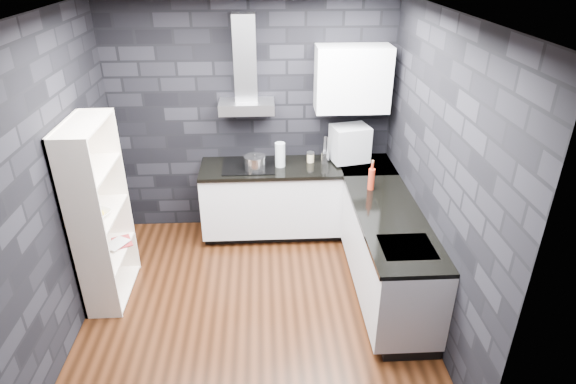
{
  "coord_description": "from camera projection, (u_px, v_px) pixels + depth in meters",
  "views": [
    {
      "loc": [
        0.13,
        -3.69,
        3.15
      ],
      "look_at": [
        0.35,
        0.45,
        1.0
      ],
      "focal_mm": 30.0,
      "sensor_mm": 36.0,
      "label": 1
    }
  ],
  "objects": [
    {
      "name": "cooktop",
      "position": [
        249.0,
        166.0,
        5.45
      ],
      "size": [
        0.58,
        0.5,
        0.01
      ],
      "primitive_type": "cube",
      "color": "black",
      "rests_on": "counter_back_top"
    },
    {
      "name": "book_red",
      "position": [
        111.0,
        235.0,
        4.77
      ],
      "size": [
        0.17,
        0.09,
        0.24
      ],
      "primitive_type": "imported",
      "rotation": [
        0.0,
        0.0,
        0.43
      ],
      "color": "maroon",
      "rests_on": "bookshelf"
    },
    {
      "name": "ceiling",
      "position": [
        243.0,
        13.0,
        3.47
      ],
      "size": [
        3.2,
        3.2,
        0.0
      ],
      "primitive_type": "plane",
      "rotation": [
        3.14,
        0.0,
        0.0
      ],
      "color": "white"
    },
    {
      "name": "wall_right",
      "position": [
        437.0,
        176.0,
        4.17
      ],
      "size": [
        0.05,
        3.2,
        2.7
      ],
      "primitive_type": "cube",
      "color": "black",
      "rests_on": "ground"
    },
    {
      "name": "utensil_crock",
      "position": [
        325.0,
        157.0,
        5.52
      ],
      "size": [
        0.1,
        0.1,
        0.13
      ],
      "primitive_type": "cylinder",
      "rotation": [
        0.0,
        0.0,
        0.02
      ],
      "color": "silver",
      "rests_on": "counter_back_top"
    },
    {
      "name": "red_bottle",
      "position": [
        371.0,
        179.0,
        4.9
      ],
      "size": [
        0.07,
        0.07,
        0.23
      ],
      "primitive_type": "cylinder",
      "rotation": [
        0.0,
        0.0,
        0.01
      ],
      "color": "#B13119",
      "rests_on": "counter_right_top"
    },
    {
      "name": "wall_left",
      "position": [
        55.0,
        185.0,
        4.02
      ],
      "size": [
        0.05,
        3.2,
        2.7
      ],
      "primitive_type": "cube",
      "color": "black",
      "rests_on": "ground"
    },
    {
      "name": "hood_body",
      "position": [
        247.0,
        107.0,
        5.26
      ],
      "size": [
        0.6,
        0.34,
        0.12
      ],
      "primitive_type": "cube",
      "color": "#A2A2A6",
      "rests_on": "wall_back"
    },
    {
      "name": "counter_right_top",
      "position": [
        391.0,
        218.0,
        4.46
      ],
      "size": [
        0.62,
        1.8,
        0.04
      ],
      "primitive_type": "cube",
      "color": "black",
      "rests_on": "counter_right_cab"
    },
    {
      "name": "glass_vase",
      "position": [
        280.0,
        155.0,
        5.4
      ],
      "size": [
        0.13,
        0.13,
        0.28
      ],
      "primitive_type": "cylinder",
      "rotation": [
        0.0,
        0.0,
        -0.14
      ],
      "color": "silver",
      "rests_on": "counter_back_top"
    },
    {
      "name": "toekick_right",
      "position": [
        388.0,
        289.0,
        4.84
      ],
      "size": [
        0.5,
        1.78,
        0.1
      ],
      "primitive_type": "cube",
      "color": "black",
      "rests_on": "ground"
    },
    {
      "name": "counter_back_top",
      "position": [
        297.0,
        167.0,
        5.48
      ],
      "size": [
        2.2,
        0.62,
        0.04
      ],
      "primitive_type": "cube",
      "color": "black",
      "rests_on": "counter_back_cab"
    },
    {
      "name": "counter_right_cab",
      "position": [
        388.0,
        254.0,
        4.65
      ],
      "size": [
        0.6,
        1.8,
        0.76
      ],
      "primitive_type": "cube",
      "color": "silver",
      "rests_on": "ground"
    },
    {
      "name": "wall_front",
      "position": [
        245.0,
        310.0,
        2.65
      ],
      "size": [
        3.2,
        0.05,
        2.7
      ],
      "primitive_type": "cube",
      "color": "black",
      "rests_on": "ground"
    },
    {
      "name": "counter_back_cab",
      "position": [
        297.0,
        198.0,
        5.67
      ],
      "size": [
        2.2,
        0.6,
        0.76
      ],
      "primitive_type": "cube",
      "color": "silver",
      "rests_on": "ground"
    },
    {
      "name": "fruit_bowl",
      "position": [
        97.0,
        215.0,
        4.41
      ],
      "size": [
        0.31,
        0.31,
        0.06
      ],
      "primitive_type": "imported",
      "rotation": [
        0.0,
        0.0,
        -0.43
      ],
      "color": "white",
      "rests_on": "bookshelf"
    },
    {
      "name": "wall_back",
      "position": [
        252.0,
        119.0,
        5.54
      ],
      "size": [
        3.2,
        0.05,
        2.7
      ],
      "primitive_type": "cube",
      "color": "black",
      "rests_on": "ground"
    },
    {
      "name": "appliance_garage",
      "position": [
        350.0,
        143.0,
        5.47
      ],
      "size": [
        0.47,
        0.4,
        0.41
      ],
      "primitive_type": "cube",
      "rotation": [
        0.0,
        0.0,
        0.22
      ],
      "color": "#ABAEB4",
      "rests_on": "counter_back_top"
    },
    {
      "name": "hood_chimney",
      "position": [
        245.0,
        58.0,
        5.09
      ],
      "size": [
        0.24,
        0.2,
        0.9
      ],
      "primitive_type": "cube",
      "color": "#A2A2A6",
      "rests_on": "hood_body"
    },
    {
      "name": "toekick_back",
      "position": [
        296.0,
        227.0,
        5.9
      ],
      "size": [
        2.18,
        0.5,
        0.1
      ],
      "primitive_type": "cube",
      "color": "black",
      "rests_on": "ground"
    },
    {
      "name": "sink_rim",
      "position": [
        407.0,
        247.0,
        4.01
      ],
      "size": [
        0.44,
        0.4,
        0.01
      ],
      "primitive_type": "cube",
      "color": "#A2A2A6",
      "rests_on": "counter_right_top"
    },
    {
      "name": "pot",
      "position": [
        255.0,
        163.0,
        5.34
      ],
      "size": [
        0.28,
        0.28,
        0.14
      ],
      "primitive_type": "cylinder",
      "rotation": [
        0.0,
        0.0,
        -0.27
      ],
      "color": "silver",
      "rests_on": "cooktop"
    },
    {
      "name": "storage_jar",
      "position": [
        310.0,
        158.0,
        5.54
      ],
      "size": [
        0.11,
        0.11,
        0.1
      ],
      "primitive_type": "cylinder",
      "rotation": [
        0.0,
        0.0,
        0.37
      ],
      "color": "tan",
      "rests_on": "counter_back_top"
    },
    {
      "name": "upper_cabinet",
      "position": [
        352.0,
        79.0,
        5.18
      ],
      "size": [
        0.8,
        0.35,
        0.7
      ],
      "primitive_type": "cube",
      "color": "white",
      "rests_on": "wall_back"
    },
    {
      "name": "counter_corner_top",
      "position": [
        366.0,
        165.0,
        5.53
      ],
      "size": [
        0.62,
        0.62,
        0.04
      ],
      "primitive_type": "cube",
      "color": "black",
      "rests_on": "counter_right_cab"
    },
    {
      "name": "book_second",
      "position": [
        109.0,
        233.0,
        4.77
      ],
      "size": [
        0.15,
        0.1,
        0.23
      ],
      "primitive_type": "imported",
      "rotation": [
        0.0,
        0.0,
        -0.53
      ],
      "color": "#B2B2B2",
      "rests_on": "bookshelf"
    },
    {
      "name": "ground",
      "position": [
        255.0,
        304.0,
        4.71
      ],
      "size": [
        3.2,
        3.2,
        0.0
      ],
      "primitive_type": "plane",
      "color": "#3B1C0D"
    },
    {
      "name": "bookshelf",
      "position": [
        100.0,
        215.0,
        4.48
      ],
      "size": [
        0.48,
        0.85,
        1.8
      ],
      "primitive_type": "cube",
      "rotation": [
        0.0,
        0.0,
        0.18
      ],
      "color": "white",
      "rests_on": "ground"
    }
  ]
}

